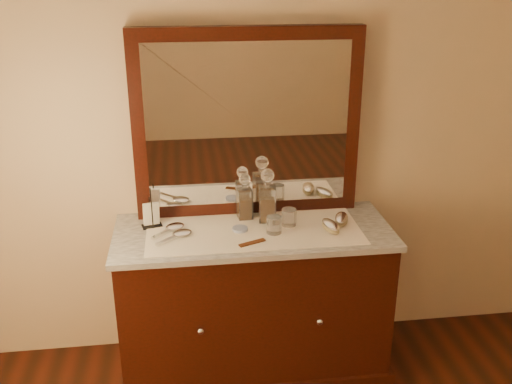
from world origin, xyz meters
TOP-DOWN VIEW (x-y plane):
  - dresser_cabinet at (0.00, 1.96)m, footprint 1.40×0.55m
  - dresser_plinth at (0.00, 1.96)m, footprint 1.46×0.59m
  - knob_left at (-0.30, 1.67)m, footprint 0.04×0.04m
  - knob_right at (0.30, 1.67)m, footprint 0.04×0.04m
  - marble_top at (0.00, 1.96)m, footprint 1.44×0.59m
  - mirror_frame at (0.00, 2.20)m, footprint 1.20×0.08m
  - mirror_glass at (0.00, 2.17)m, footprint 1.06×0.01m
  - lace_runner at (0.00, 1.94)m, footprint 1.10×0.45m
  - pin_dish at (-0.07, 1.95)m, footprint 0.10×0.10m
  - comb at (-0.03, 1.79)m, footprint 0.14×0.08m
  - napkin_rack at (-0.52, 2.07)m, footprint 0.11×0.08m
  - decanter_left at (-0.03, 2.11)m, footprint 0.08×0.08m
  - decanter_right at (0.09, 2.06)m, footprint 0.10×0.10m
  - brush_near at (0.39, 1.89)m, footprint 0.09×0.17m
  - brush_far at (0.47, 1.97)m, footprint 0.11×0.16m
  - hand_mirror_outer at (-0.42, 2.00)m, footprint 0.19×0.20m
  - hand_mirror_inner at (-0.38, 1.92)m, footprint 0.20×0.19m
  - tumblers at (0.14, 1.94)m, footprint 0.17×0.16m

SIDE VIEW (x-z plane):
  - dresser_plinth at x=0.00m, z-range 0.00..0.08m
  - dresser_cabinet at x=0.00m, z-range 0.00..0.82m
  - knob_left at x=-0.30m, z-range 0.43..0.47m
  - knob_right at x=0.30m, z-range 0.43..0.47m
  - marble_top at x=0.00m, z-range 0.82..0.85m
  - lace_runner at x=0.00m, z-range 0.85..0.85m
  - comb at x=-0.03m, z-range 0.85..0.86m
  - pin_dish at x=-0.07m, z-range 0.85..0.87m
  - hand_mirror_outer at x=-0.42m, z-range 0.85..0.87m
  - hand_mirror_inner at x=-0.38m, z-range 0.85..0.87m
  - brush_far at x=0.47m, z-range 0.85..0.90m
  - brush_near at x=0.39m, z-range 0.85..0.90m
  - tumblers at x=0.14m, z-range 0.85..0.94m
  - napkin_rack at x=-0.52m, z-range 0.83..0.99m
  - decanter_left at x=-0.03m, z-range 0.82..1.08m
  - decanter_right at x=0.09m, z-range 0.82..1.11m
  - mirror_frame at x=0.00m, z-range 0.85..1.85m
  - mirror_glass at x=0.00m, z-range 0.92..1.78m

